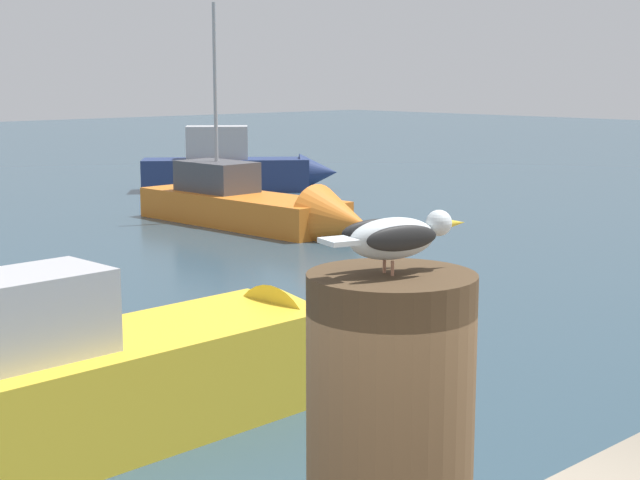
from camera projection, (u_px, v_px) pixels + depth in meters
mooring_post at (389, 479)px, 2.36m from camera, size 0.41×0.41×1.04m
seagull at (395, 236)px, 2.26m from camera, size 0.39×0.19×0.14m
boat_yellow at (142, 374)px, 8.26m from camera, size 5.47×1.44×1.64m
boat_navy at (240, 169)px, 25.71m from camera, size 4.74×4.09×1.77m
boat_orange at (265, 208)px, 19.34m from camera, size 1.72×6.09×4.86m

